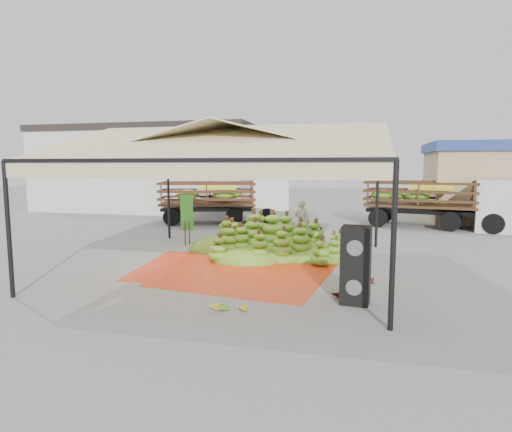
% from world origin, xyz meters
% --- Properties ---
extents(ground, '(90.00, 90.00, 0.00)m').
position_xyz_m(ground, '(0.00, 0.00, 0.00)').
color(ground, slate).
rests_on(ground, ground).
extents(canopy_tent, '(8.10, 8.10, 4.00)m').
position_xyz_m(canopy_tent, '(0.00, 0.00, 3.30)').
color(canopy_tent, black).
rests_on(canopy_tent, ground).
extents(building_white, '(14.30, 6.30, 5.40)m').
position_xyz_m(building_white, '(-10.00, 14.00, 2.71)').
color(building_white, silver).
rests_on(building_white, ground).
extents(building_tan, '(6.30, 5.30, 4.10)m').
position_xyz_m(building_tan, '(10.00, 13.00, 2.07)').
color(building_tan, tan).
rests_on(building_tan, ground).
extents(tarp_left, '(4.38, 4.21, 0.01)m').
position_xyz_m(tarp_left, '(-0.70, -0.22, 0.01)').
color(tarp_left, '#E94116').
rests_on(tarp_left, ground).
extents(tarp_right, '(4.61, 4.78, 0.01)m').
position_xyz_m(tarp_right, '(0.56, -0.71, 0.01)').
color(tarp_right, '#C84212').
rests_on(tarp_right, ground).
extents(banana_heap, '(6.61, 5.75, 1.26)m').
position_xyz_m(banana_heap, '(0.50, 2.02, 0.63)').
color(banana_heap, '#51811A').
rests_on(banana_heap, ground).
extents(hand_yellow_a, '(0.59, 0.53, 0.23)m').
position_xyz_m(hand_yellow_a, '(0.59, -3.70, 0.11)').
color(hand_yellow_a, gold).
rests_on(hand_yellow_a, ground).
extents(hand_yellow_b, '(0.55, 0.51, 0.20)m').
position_xyz_m(hand_yellow_b, '(1.12, -3.70, 0.10)').
color(hand_yellow_b, gold).
rests_on(hand_yellow_b, ground).
extents(hand_red_a, '(0.50, 0.47, 0.18)m').
position_xyz_m(hand_red_a, '(2.92, -2.25, 0.09)').
color(hand_red_a, '#581A14').
rests_on(hand_red_a, ground).
extents(hand_red_b, '(0.49, 0.41, 0.21)m').
position_xyz_m(hand_red_b, '(3.62, -0.96, 0.11)').
color(hand_red_b, '#5E2315').
rests_on(hand_red_b, ground).
extents(hand_green, '(0.41, 0.34, 0.17)m').
position_xyz_m(hand_green, '(0.75, -3.70, 0.09)').
color(hand_green, '#48801A').
rests_on(hand_green, ground).
extents(hanging_bunches, '(1.74, 0.24, 0.20)m').
position_xyz_m(hanging_bunches, '(1.04, -0.70, 2.62)').
color(hanging_bunches, '#326F17').
rests_on(hanging_bunches, ground).
extents(speaker_stack, '(0.64, 0.58, 1.65)m').
position_xyz_m(speaker_stack, '(3.37, -2.63, 0.82)').
color(speaker_stack, black).
rests_on(speaker_stack, ground).
extents(banana_leaves, '(0.96, 1.36, 3.70)m').
position_xyz_m(banana_leaves, '(-2.86, 2.67, 0.00)').
color(banana_leaves, '#237C21').
rests_on(banana_leaves, ground).
extents(vendor, '(0.69, 0.56, 1.62)m').
position_xyz_m(vendor, '(1.30, 4.25, 0.81)').
color(vendor, gray).
rests_on(vendor, ground).
extents(truck_left, '(6.67, 3.77, 2.17)m').
position_xyz_m(truck_left, '(-3.03, 9.01, 1.34)').
color(truck_left, '#512A1B').
rests_on(truck_left, ground).
extents(truck_right, '(6.88, 3.53, 2.25)m').
position_xyz_m(truck_right, '(7.26, 9.65, 1.39)').
color(truck_right, '#462D17').
rests_on(truck_right, ground).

